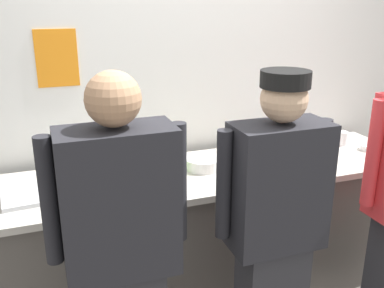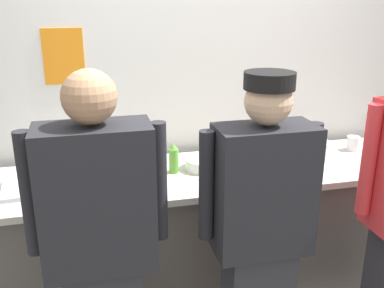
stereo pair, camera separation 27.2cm
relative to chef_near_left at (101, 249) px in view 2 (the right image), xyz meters
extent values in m
cube|color=white|center=(0.72, 1.24, 0.48)|extent=(4.38, 0.10, 2.75)
cube|color=orange|center=(-0.13, 1.19, 0.69)|extent=(0.25, 0.01, 0.35)
cube|color=#56514C|center=(0.72, 0.75, -0.46)|extent=(2.74, 0.67, 0.86)
cube|color=#B7B2A8|center=(0.72, 0.75, -0.01)|extent=(2.79, 0.73, 0.04)
cube|color=#232328|center=(0.00, 0.00, 0.24)|extent=(0.47, 0.24, 0.64)
cylinder|color=#232328|center=(-0.27, 0.04, 0.28)|extent=(0.07, 0.07, 0.55)
cylinder|color=#232328|center=(0.27, 0.04, 0.28)|extent=(0.07, 0.07, 0.55)
sphere|color=tan|center=(0.00, 0.00, 0.68)|extent=(0.22, 0.22, 0.22)
cube|color=#232328|center=(0.75, 0.00, 0.20)|extent=(0.46, 0.24, 0.62)
cylinder|color=#232328|center=(0.49, 0.04, 0.23)|extent=(0.07, 0.07, 0.53)
cylinder|color=#232328|center=(1.02, 0.04, 0.23)|extent=(0.07, 0.07, 0.53)
sphere|color=tan|center=(0.75, 0.00, 0.62)|extent=(0.21, 0.21, 0.21)
cylinder|color=black|center=(0.75, 0.00, 0.71)|extent=(0.22, 0.22, 0.07)
cylinder|color=red|center=(1.29, 0.00, 0.30)|extent=(0.07, 0.07, 0.56)
cylinder|color=white|center=(0.68, 0.78, 0.02)|extent=(0.24, 0.24, 0.01)
cylinder|color=white|center=(0.68, 0.78, 0.03)|extent=(0.24, 0.24, 0.01)
cylinder|color=white|center=(0.68, 0.78, 0.04)|extent=(0.24, 0.24, 0.01)
cylinder|color=white|center=(0.68, 0.78, 0.05)|extent=(0.24, 0.24, 0.01)
cylinder|color=white|center=(0.68, 0.78, 0.06)|extent=(0.24, 0.24, 0.01)
cylinder|color=white|center=(0.68, 0.78, 0.08)|extent=(0.24, 0.24, 0.01)
cylinder|color=white|center=(0.02, 0.74, 0.02)|extent=(0.22, 0.22, 0.01)
cylinder|color=white|center=(0.02, 0.74, 0.03)|extent=(0.22, 0.22, 0.01)
cylinder|color=white|center=(0.02, 0.74, 0.04)|extent=(0.22, 0.22, 0.01)
cylinder|color=white|center=(0.02, 0.74, 0.05)|extent=(0.22, 0.22, 0.01)
cylinder|color=white|center=(0.02, 0.74, 0.06)|extent=(0.22, 0.22, 0.01)
cylinder|color=white|center=(0.02, 0.74, 0.08)|extent=(0.22, 0.22, 0.01)
cylinder|color=white|center=(0.02, 0.74, 0.09)|extent=(0.22, 0.22, 0.01)
cylinder|color=#B7BABF|center=(1.36, 0.83, 0.07)|extent=(0.37, 0.37, 0.13)
cube|color=#B7BABF|center=(-0.32, 0.72, 0.02)|extent=(0.43, 0.34, 0.02)
cylinder|color=#56A333|center=(0.48, 0.77, 0.09)|extent=(0.06, 0.06, 0.15)
cone|color=#56A333|center=(0.48, 0.77, 0.18)|extent=(0.05, 0.05, 0.04)
cylinder|color=#E5E066|center=(1.19, 0.61, 0.09)|extent=(0.06, 0.06, 0.15)
cone|color=#E5E066|center=(1.19, 0.61, 0.18)|extent=(0.05, 0.05, 0.04)
cylinder|color=#E5E066|center=(0.23, 0.71, 0.10)|extent=(0.05, 0.05, 0.18)
cone|color=#E5E066|center=(0.23, 0.71, 0.21)|extent=(0.05, 0.05, 0.04)
cylinder|color=white|center=(1.91, 0.71, 0.03)|extent=(0.11, 0.11, 0.04)
cylinder|color=orange|center=(1.91, 0.71, 0.04)|extent=(0.09, 0.09, 0.01)
cylinder|color=white|center=(0.99, 0.94, 0.03)|extent=(0.09, 0.09, 0.04)
cylinder|color=gold|center=(0.99, 0.94, 0.04)|extent=(0.07, 0.07, 0.01)
cylinder|color=white|center=(1.81, 0.88, 0.06)|extent=(0.09, 0.09, 0.10)
camera|label=1|loc=(-0.27, -1.63, 1.05)|focal=40.83mm
camera|label=2|loc=(-0.01, -1.71, 1.05)|focal=40.83mm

